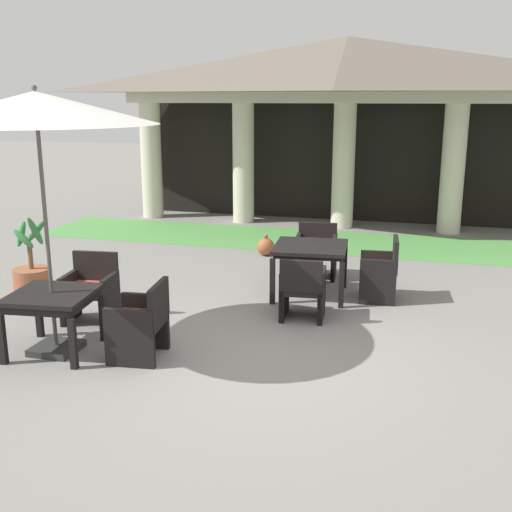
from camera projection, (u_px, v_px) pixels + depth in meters
The scene contains 13 objects.
ground_plane at pixel (250, 355), 6.91m from camera, with size 60.00×60.00×0.00m, color gray.
background_pavilion at pixel (347, 85), 13.14m from camera, with size 10.34×2.72×4.04m.
lawn_strip at pixel (331, 242), 12.37m from camera, with size 12.14×2.15×0.01m, color #519347.
patio_table_near_foreground at pixel (311, 251), 8.86m from camera, with size 1.11×1.11×0.75m.
patio_chair_near_foreground_east at pixel (381, 271), 8.75m from camera, with size 0.56×0.63×0.90m.
patio_chair_near_foreground_north at pixel (316, 251), 9.87m from camera, with size 0.68×0.60×0.84m.
patio_chair_near_foreground_south at pixel (303, 290), 7.98m from camera, with size 0.60×0.61×0.84m.
patio_table_mid_left at pixel (53, 301), 6.88m from camera, with size 0.97×0.97×0.70m.
patio_umbrella_mid_left at pixel (36, 110), 6.36m from camera, with size 2.53×2.53×2.93m.
patio_chair_mid_left_east at pixel (141, 323), 6.77m from camera, with size 0.62×0.66×0.86m.
patio_chair_mid_left_north at pixel (91, 290), 7.90m from camera, with size 0.67×0.59×0.87m.
potted_palm_left_edge at pixel (32, 272), 9.24m from camera, with size 0.55×0.55×1.15m.
terracotta_urn at pixel (266, 247), 11.27m from camera, with size 0.32×0.32×0.40m.
Camera 1 is at (1.78, -6.17, 2.80)m, focal length 43.35 mm.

